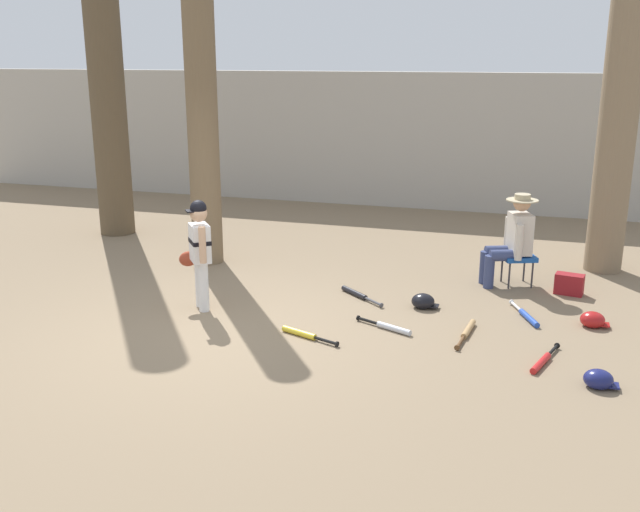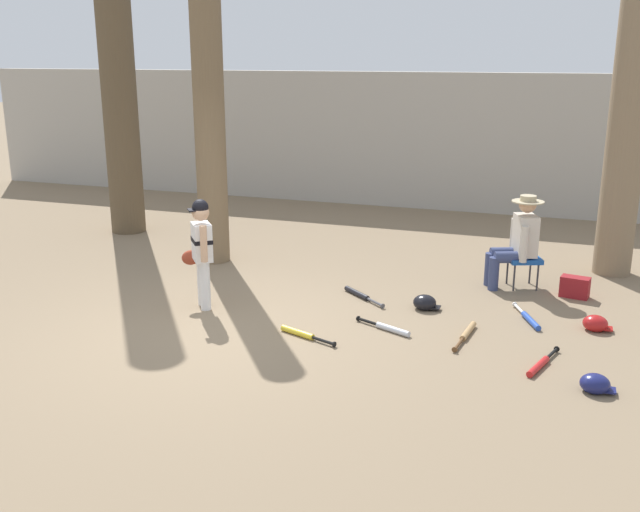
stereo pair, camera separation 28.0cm
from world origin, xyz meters
TOP-DOWN VIEW (x-y plane):
  - ground_plane at (0.00, 0.00)m, footprint 60.00×60.00m
  - concrete_back_wall at (0.00, 7.27)m, footprint 18.00×0.36m
  - tree_near_player at (-1.27, 2.53)m, footprint 0.73×0.73m
  - tree_behind_spectator at (4.16, 3.76)m, footprint 0.72×0.72m
  - young_ballplayer at (-0.47, 0.69)m, footprint 0.53×0.49m
  - folding_stool at (3.04, 2.71)m, footprint 0.52×0.52m
  - seated_spectator at (2.95, 2.67)m, footprint 0.67×0.54m
  - handbag_beside_stool at (3.69, 2.51)m, footprint 0.37×0.24m
  - tree_far_left at (-3.48, 3.66)m, footprint 0.92×0.92m
  - bat_red_barrel at (3.40, 0.21)m, footprint 0.28×0.74m
  - bat_wood_tan at (2.62, 0.79)m, footprint 0.15×0.81m
  - bat_yellow_trainer at (0.96, 0.19)m, footprint 0.71×0.32m
  - bat_blue_youth at (3.22, 1.45)m, footprint 0.37×0.75m
  - bat_black_composite at (1.18, 1.64)m, footprint 0.65×0.56m
  - bat_aluminum_silver at (1.80, 0.65)m, footprint 0.68×0.35m
  - batting_helmet_navy at (3.89, -0.16)m, footprint 0.31×0.24m
  - batting_helmet_black at (2.03, 1.47)m, footprint 0.32×0.25m
  - batting_helmet_red at (3.92, 1.42)m, footprint 0.31×0.24m

SIDE VIEW (x-z plane):
  - ground_plane at x=0.00m, z-range 0.00..0.00m
  - bat_red_barrel at x=3.40m, z-range 0.00..0.07m
  - bat_yellow_trainer at x=0.96m, z-range 0.00..0.07m
  - bat_black_composite at x=1.18m, z-range 0.00..0.07m
  - bat_wood_tan at x=2.62m, z-range 0.00..0.07m
  - bat_blue_youth at x=3.22m, z-range 0.00..0.07m
  - bat_aluminum_silver at x=1.80m, z-range 0.00..0.07m
  - batting_helmet_navy at x=3.89m, z-range -0.01..0.17m
  - batting_helmet_red at x=3.92m, z-range -0.01..0.17m
  - batting_helmet_black at x=2.03m, z-range -0.01..0.17m
  - handbag_beside_stool at x=3.69m, z-range 0.00..0.26m
  - folding_stool at x=3.04m, z-range 0.16..0.57m
  - seated_spectator at x=2.95m, z-range 0.04..1.24m
  - young_ballplayer at x=-0.47m, z-range 0.09..1.40m
  - concrete_back_wall at x=0.00m, z-range 0.00..2.57m
  - tree_behind_spectator at x=4.16m, z-range -0.35..4.13m
  - tree_near_player at x=-1.27m, z-range -0.38..4.27m
  - tree_far_left at x=-3.48m, z-range -0.48..5.94m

